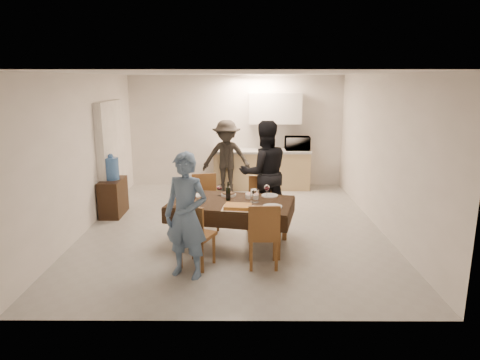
# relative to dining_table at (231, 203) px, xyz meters

# --- Properties ---
(floor) EXTENTS (5.00, 6.00, 0.02)m
(floor) POSITION_rel_dining_table_xyz_m (0.02, 0.86, -0.67)
(floor) COLOR #9E9E9A
(floor) RESTS_ON ground
(ceiling) EXTENTS (5.00, 6.00, 0.02)m
(ceiling) POSITION_rel_dining_table_xyz_m (0.02, 0.86, 1.93)
(ceiling) COLOR white
(ceiling) RESTS_ON wall_back
(wall_back) EXTENTS (5.00, 0.02, 2.60)m
(wall_back) POSITION_rel_dining_table_xyz_m (0.02, 3.86, 0.63)
(wall_back) COLOR white
(wall_back) RESTS_ON floor
(wall_front) EXTENTS (5.00, 0.02, 2.60)m
(wall_front) POSITION_rel_dining_table_xyz_m (0.02, -2.14, 0.63)
(wall_front) COLOR white
(wall_front) RESTS_ON floor
(wall_left) EXTENTS (0.02, 6.00, 2.60)m
(wall_left) POSITION_rel_dining_table_xyz_m (-2.48, 0.86, 0.63)
(wall_left) COLOR white
(wall_left) RESTS_ON floor
(wall_right) EXTENTS (0.02, 6.00, 2.60)m
(wall_right) POSITION_rel_dining_table_xyz_m (2.52, 0.86, 0.63)
(wall_right) COLOR white
(wall_right) RESTS_ON floor
(stub_partition) EXTENTS (0.15, 1.40, 2.10)m
(stub_partition) POSITION_rel_dining_table_xyz_m (-2.40, 2.06, 0.38)
(stub_partition) COLOR white
(stub_partition) RESTS_ON floor
(kitchen_base_cabinet) EXTENTS (2.20, 0.60, 0.86)m
(kitchen_base_cabinet) POSITION_rel_dining_table_xyz_m (0.62, 3.54, -0.24)
(kitchen_base_cabinet) COLOR tan
(kitchen_base_cabinet) RESTS_ON floor
(kitchen_worktop) EXTENTS (2.24, 0.64, 0.05)m
(kitchen_worktop) POSITION_rel_dining_table_xyz_m (0.62, 3.54, 0.21)
(kitchen_worktop) COLOR #A9A8A4
(kitchen_worktop) RESTS_ON kitchen_base_cabinet
(upper_cabinet) EXTENTS (1.20, 0.34, 0.70)m
(upper_cabinet) POSITION_rel_dining_table_xyz_m (0.92, 3.68, 1.18)
(upper_cabinet) COLOR white
(upper_cabinet) RESTS_ON wall_back
(dining_table) EXTENTS (1.99, 1.42, 0.71)m
(dining_table) POSITION_rel_dining_table_xyz_m (0.00, 0.00, 0.00)
(dining_table) COLOR black
(dining_table) RESTS_ON floor
(chair_near_left) EXTENTS (0.54, 0.56, 0.49)m
(chair_near_left) POSITION_rel_dining_table_xyz_m (-0.45, -0.84, -0.12)
(chair_near_left) COLOR brown
(chair_near_left) RESTS_ON floor
(chair_near_right) EXTENTS (0.42, 0.42, 0.50)m
(chair_near_right) POSITION_rel_dining_table_xyz_m (0.45, -0.84, -0.11)
(chair_near_right) COLOR brown
(chair_near_right) RESTS_ON floor
(chair_far_left) EXTENTS (0.51, 0.51, 0.50)m
(chair_far_left) POSITION_rel_dining_table_xyz_m (-0.45, 0.66, -0.11)
(chair_far_left) COLOR brown
(chair_far_left) RESTS_ON floor
(chair_far_right) EXTENTS (0.46, 0.47, 0.48)m
(chair_far_right) POSITION_rel_dining_table_xyz_m (0.45, 0.67, -0.13)
(chair_far_right) COLOR brown
(chair_far_right) RESTS_ON floor
(console) EXTENTS (0.37, 0.74, 0.68)m
(console) POSITION_rel_dining_table_xyz_m (-2.26, 1.51, -0.33)
(console) COLOR black
(console) RESTS_ON floor
(water_jug) EXTENTS (0.27, 0.27, 0.41)m
(water_jug) POSITION_rel_dining_table_xyz_m (-2.26, 1.51, 0.22)
(water_jug) COLOR #4478C4
(water_jug) RESTS_ON console
(wine_bottle) EXTENTS (0.07, 0.07, 0.29)m
(wine_bottle) POSITION_rel_dining_table_xyz_m (-0.05, 0.05, 0.18)
(wine_bottle) COLOR black
(wine_bottle) RESTS_ON dining_table
(water_pitcher) EXTENTS (0.13, 0.13, 0.20)m
(water_pitcher) POSITION_rel_dining_table_xyz_m (0.35, -0.05, 0.13)
(water_pitcher) COLOR white
(water_pitcher) RESTS_ON dining_table
(savoury_tart) EXTENTS (0.48, 0.38, 0.06)m
(savoury_tart) POSITION_rel_dining_table_xyz_m (0.10, -0.38, 0.06)
(savoury_tart) COLOR gold
(savoury_tart) RESTS_ON dining_table
(salad_bowl) EXTENTS (0.17, 0.17, 0.07)m
(salad_bowl) POSITION_rel_dining_table_xyz_m (0.30, 0.18, 0.07)
(salad_bowl) COLOR white
(salad_bowl) RESTS_ON dining_table
(mushroom_dish) EXTENTS (0.21, 0.21, 0.04)m
(mushroom_dish) POSITION_rel_dining_table_xyz_m (-0.05, 0.28, 0.05)
(mushroom_dish) COLOR white
(mushroom_dish) RESTS_ON dining_table
(wine_glass_a) EXTENTS (0.08, 0.08, 0.19)m
(wine_glass_a) POSITION_rel_dining_table_xyz_m (-0.55, -0.25, 0.13)
(wine_glass_a) COLOR white
(wine_glass_a) RESTS_ON dining_table
(wine_glass_b) EXTENTS (0.09, 0.09, 0.20)m
(wine_glass_b) POSITION_rel_dining_table_xyz_m (0.55, 0.25, 0.13)
(wine_glass_b) COLOR white
(wine_glass_b) RESTS_ON dining_table
(wine_glass_c) EXTENTS (0.08, 0.08, 0.18)m
(wine_glass_c) POSITION_rel_dining_table_xyz_m (-0.20, 0.30, 0.12)
(wine_glass_c) COLOR white
(wine_glass_c) RESTS_ON dining_table
(plate_near_left) EXTENTS (0.29, 0.29, 0.02)m
(plate_near_left) POSITION_rel_dining_table_xyz_m (-0.60, -0.30, 0.04)
(plate_near_left) COLOR white
(plate_near_left) RESTS_ON dining_table
(plate_near_right) EXTENTS (0.28, 0.28, 0.02)m
(plate_near_right) POSITION_rel_dining_table_xyz_m (0.60, -0.30, 0.04)
(plate_near_right) COLOR white
(plate_near_right) RESTS_ON dining_table
(plate_far_left) EXTENTS (0.25, 0.25, 0.01)m
(plate_far_left) POSITION_rel_dining_table_xyz_m (-0.60, 0.30, 0.04)
(plate_far_left) COLOR white
(plate_far_left) RESTS_ON dining_table
(plate_far_right) EXTENTS (0.26, 0.26, 0.02)m
(plate_far_right) POSITION_rel_dining_table_xyz_m (0.60, 0.30, 0.04)
(plate_far_right) COLOR white
(plate_far_right) RESTS_ON dining_table
(microwave) EXTENTS (0.56, 0.38, 0.31)m
(microwave) POSITION_rel_dining_table_xyz_m (1.44, 3.54, 0.39)
(microwave) COLOR white
(microwave) RESTS_ON kitchen_worktop
(person_near) EXTENTS (0.70, 0.58, 1.64)m
(person_near) POSITION_rel_dining_table_xyz_m (-0.55, -1.05, 0.14)
(person_near) COLOR slate
(person_near) RESTS_ON floor
(person_far) EXTENTS (1.02, 0.87, 1.83)m
(person_far) POSITION_rel_dining_table_xyz_m (0.55, 1.05, 0.24)
(person_far) COLOR black
(person_far) RESTS_ON floor
(person_kitchen) EXTENTS (1.06, 0.61, 1.64)m
(person_kitchen) POSITION_rel_dining_table_xyz_m (-0.18, 3.09, 0.14)
(person_kitchen) COLOR black
(person_kitchen) RESTS_ON floor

